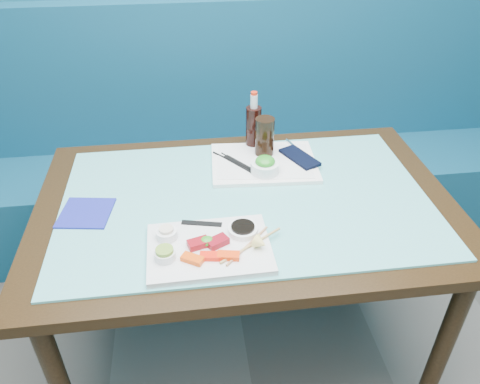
{
  "coord_description": "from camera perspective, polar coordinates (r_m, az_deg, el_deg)",
  "views": [
    {
      "loc": [
        -0.18,
        0.19,
        1.68
      ],
      "look_at": [
        -0.02,
        1.43,
        0.8
      ],
      "focal_mm": 35.0,
      "sensor_mm": 36.0,
      "label": 1
    }
  ],
  "objects": [
    {
      "name": "black_chopstick_b",
      "position": [
        1.72,
        0.0,
        3.47
      ],
      "size": [
        0.12,
        0.18,
        0.01
      ],
      "primitive_type": "cylinder",
      "rotation": [
        1.57,
        0.0,
        0.61
      ],
      "color": "black",
      "rests_on": "serving_tray"
    },
    {
      "name": "booth_bench",
      "position": [
        2.48,
        -2.05,
        3.31
      ],
      "size": [
        3.0,
        0.56,
        1.17
      ],
      "color": "navy",
      "rests_on": "ground"
    },
    {
      "name": "cola_bottle_body",
      "position": [
        1.82,
        1.65,
        7.81
      ],
      "size": [
        0.06,
        0.06,
        0.17
      ],
      "primitive_type": "cylinder",
      "rotation": [
        0.0,
        0.0,
        -0.05
      ],
      "color": "black",
      "rests_on": "glass_top"
    },
    {
      "name": "lemon_wedge",
      "position": [
        1.33,
        2.54,
        -6.26
      ],
      "size": [
        0.05,
        0.05,
        0.04
      ],
      "primitive_type": "cone",
      "rotation": [
        1.57,
        0.0,
        0.8
      ],
      "color": "#FEE478",
      "rests_on": "sashimi_plate"
    },
    {
      "name": "salmon_mid",
      "position": [
        1.32,
        -3.63,
        -7.82
      ],
      "size": [
        0.06,
        0.04,
        0.01
      ],
      "primitive_type": "cube",
      "rotation": [
        0.0,
        0.0,
        -0.15
      ],
      "color": "#FF1E0A",
      "rests_on": "sashimi_plate"
    },
    {
      "name": "seaweed_garnish",
      "position": [
        1.36,
        -4.05,
        -5.98
      ],
      "size": [
        0.04,
        0.04,
        0.02
      ],
      "primitive_type": "ellipsoid",
      "rotation": [
        0.0,
        0.0,
        0.03
      ],
      "color": "#2B891F",
      "rests_on": "sashimi_plate"
    },
    {
      "name": "glass_top",
      "position": [
        1.57,
        0.72,
        -0.92
      ],
      "size": [
        1.22,
        0.76,
        0.01
      ],
      "primitive_type": "cube",
      "color": "#5AB5B4",
      "rests_on": "dining_table"
    },
    {
      "name": "wasabi_fill",
      "position": [
        1.31,
        -9.2,
        -7.04
      ],
      "size": [
        0.05,
        0.05,
        0.01
      ],
      "primitive_type": "cylinder",
      "rotation": [
        0.0,
        0.0,
        -0.02
      ],
      "color": "olive",
      "rests_on": "ramekin_wasabi"
    },
    {
      "name": "wooden_chopstick_b",
      "position": [
        1.35,
        1.36,
        -6.48
      ],
      "size": [
        0.2,
        0.13,
        0.01
      ],
      "primitive_type": "cylinder",
      "rotation": [
        1.57,
        0.0,
        -0.99
      ],
      "color": "tan",
      "rests_on": "sashimi_plate"
    },
    {
      "name": "seaweed_bowl",
      "position": [
        1.67,
        3.05,
        3.0
      ],
      "size": [
        0.12,
        0.12,
        0.04
      ],
      "primitive_type": "cylinder",
      "rotation": [
        0.0,
        0.0,
        0.17
      ],
      "color": "white",
      "rests_on": "serving_tray"
    },
    {
      "name": "blue_napkin",
      "position": [
        1.58,
        -18.27,
        -2.43
      ],
      "size": [
        0.18,
        0.18,
        0.01
      ],
      "primitive_type": "cube",
      "rotation": [
        0.0,
        0.0,
        -0.16
      ],
      "color": "navy",
      "rests_on": "glass_top"
    },
    {
      "name": "sashimi_plate",
      "position": [
        1.36,
        -3.77,
        -6.9
      ],
      "size": [
        0.36,
        0.26,
        0.02
      ],
      "primitive_type": "cube",
      "rotation": [
        0.0,
        0.0,
        0.02
      ],
      "color": "silver",
      "rests_on": "glass_top"
    },
    {
      "name": "cola_bottle_neck",
      "position": [
        1.77,
        1.71,
        11.0
      ],
      "size": [
        0.03,
        0.03,
        0.05
      ],
      "primitive_type": "cylinder",
      "rotation": [
        0.0,
        0.0,
        0.02
      ],
      "color": "silver",
      "rests_on": "cola_bottle_body"
    },
    {
      "name": "soy_dish",
      "position": [
        1.4,
        0.36,
        -4.63
      ],
      "size": [
        0.1,
        0.1,
        0.02
      ],
      "primitive_type": "cylinder",
      "rotation": [
        0.0,
        0.0,
        -0.16
      ],
      "color": "white",
      "rests_on": "sashimi_plate"
    },
    {
      "name": "tuna_right",
      "position": [
        1.36,
        -2.76,
        -6.08
      ],
      "size": [
        0.07,
        0.06,
        0.02
      ],
      "primitive_type": "cube",
      "rotation": [
        0.0,
        0.0,
        0.49
      ],
      "color": "maroon",
      "rests_on": "sashimi_plate"
    },
    {
      "name": "chopstick_sleeve",
      "position": [
        1.44,
        -4.7,
        -3.84
      ],
      "size": [
        0.13,
        0.05,
        0.0
      ],
      "primitive_type": "cube",
      "rotation": [
        0.0,
        0.0,
        -0.23
      ],
      "color": "black",
      "rests_on": "sashimi_plate"
    },
    {
      "name": "soy_fill",
      "position": [
        1.39,
        0.36,
        -4.24
      ],
      "size": [
        0.07,
        0.07,
        0.01
      ],
      "primitive_type": "cylinder",
      "rotation": [
        0.0,
        0.0,
        -0.05
      ],
      "color": "black",
      "rests_on": "soy_dish"
    },
    {
      "name": "serving_tray",
      "position": [
        1.75,
        2.93,
        3.56
      ],
      "size": [
        0.4,
        0.31,
        0.01
      ],
      "primitive_type": "cube",
      "rotation": [
        0.0,
        0.0,
        -0.06
      ],
      "color": "white",
      "rests_on": "glass_top"
    },
    {
      "name": "paper_placemat",
      "position": [
        1.74,
        2.93,
        3.79
      ],
      "size": [
        0.37,
        0.28,
        0.0
      ],
      "primitive_type": "cube",
      "rotation": [
        0.0,
        0.0,
        -0.11
      ],
      "color": "silver",
      "rests_on": "serving_tray"
    },
    {
      "name": "black_chopstick_a",
      "position": [
        1.72,
        -0.26,
        3.47
      ],
      "size": [
        0.17,
        0.2,
        0.01
      ],
      "primitive_type": "cylinder",
      "rotation": [
        1.57,
        0.0,
        0.71
      ],
      "color": "black",
      "rests_on": "serving_tray"
    },
    {
      "name": "ginger_fill",
      "position": [
        1.38,
        -8.99,
        -4.52
      ],
      "size": [
        0.06,
        0.06,
        0.01
      ],
      "primitive_type": "cylinder",
      "rotation": [
        0.0,
        0.0,
        0.4
      ],
      "color": "beige",
      "rests_on": "ramekin_ginger"
    },
    {
      "name": "navy_pouch",
      "position": [
        1.77,
        7.27,
        4.21
      ],
      "size": [
        0.14,
        0.18,
        0.01
      ],
      "primitive_type": "cube",
      "rotation": [
        0.0,
        0.0,
        0.45
      ],
      "color": "black",
      "rests_on": "serving_tray"
    },
    {
      "name": "fork",
      "position": [
        1.85,
        6.33,
        5.81
      ],
      "size": [
        0.03,
        0.08,
        0.01
      ],
      "primitive_type": "cylinder",
      "rotation": [
        1.57,
        0.0,
        0.32
      ],
      "color": "white",
      "rests_on": "serving_tray"
    },
    {
      "name": "tray_sleeve",
      "position": [
        1.72,
        -0.13,
        3.44
      ],
      "size": [
        0.11,
        0.14,
        0.0
      ],
      "primitive_type": "cube",
      "rotation": [
        0.0,
        0.0,
        0.63
      ],
      "color": "black",
      "rests_on": "serving_tray"
    },
    {
      "name": "seaweed_salad",
      "position": [
        1.65,
        3.08,
        3.77
      ],
      "size": [
        0.08,
        0.08,
        0.04
      ],
      "primitive_type": "ellipsoid",
      "rotation": [
        0.0,
        0.0,
        0.14
      ],
      "color": "#23891F",
      "rests_on": "seaweed_bowl"
    },
    {
      "name": "ramekin_wasabi",
      "position": [
        1.33,
        -9.13,
        -7.61
      ],
      "size": [
        0.06,
        0.06,
        0.02
      ],
      "primitive_type": "cylinder",
      "rotation": [
        0.0,
        0.0,
        0.03
      ],
      "color": "white",
      "rests_on": "sashimi_plate"
    },
    {
      "name": "cola_glass",
      "position": [
        1.76,
        3.02,
        6.76
      ],
      "size": [
        0.09,
        0.09,
        0.15
      ],
      "primitive_type": "cylinder",
      "rotation": [
        0.0,
        0.0,
        0.35
      ],
      "color": "black",
      "rests_on": "serving_tray"
    },
    {
      "name": "salmon_left",
      "position": [
        1.31,
        -5.82,
        -8.12
      ],
      "size": [
        0.07,
        0.06,
        0.02
      ],
      "primitive_type": "cube",
      "rotation": [
        0.0,
        0.0,
        -0.55
      ],
      "color": "#F04909",
      "rests_on": "sashimi_plate"
    },
    {
      "name": "dining_table",
      "position": [
        1.62,
        0.7,
        -3.41
      ],
      "size": [
        1.4,
        0.9,
        0.75
      ],
      "color": "black",
      "rests_on": "ground"
    },
    {
      "name": "tuna_left",
      "position": [
        1.35,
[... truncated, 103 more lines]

